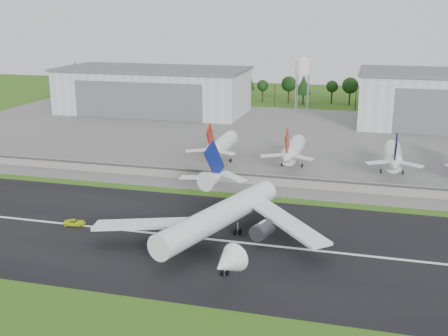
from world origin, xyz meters
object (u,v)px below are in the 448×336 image
(main_airliner, at_px, (220,222))
(parked_jet_red_a, at_px, (220,146))
(ground_vehicle, at_px, (75,222))
(parked_jet_red_b, at_px, (292,151))
(parked_jet_navy, at_px, (393,157))

(main_airliner, relative_size, parked_jet_red_a, 1.84)
(ground_vehicle, height_order, parked_jet_red_b, parked_jet_red_b)
(parked_jet_navy, bearing_deg, main_airliner, -120.79)
(parked_jet_red_a, distance_m, parked_jet_navy, 58.33)
(ground_vehicle, height_order, parked_jet_red_a, parked_jet_red_a)
(parked_jet_navy, bearing_deg, ground_vehicle, -139.31)
(ground_vehicle, xyz_separation_m, parked_jet_red_b, (44.71, 66.79, 5.18))
(main_airliner, height_order, parked_jet_red_a, main_airliner)
(ground_vehicle, relative_size, parked_jet_red_b, 0.17)
(ground_vehicle, bearing_deg, parked_jet_red_b, -45.78)
(main_airliner, xyz_separation_m, parked_jet_red_a, (-18.43, 66.96, 1.17))
(main_airliner, height_order, parked_jet_navy, main_airliner)
(ground_vehicle, relative_size, parked_jet_navy, 0.17)
(parked_jet_red_a, xyz_separation_m, parked_jet_navy, (58.33, 0.00, 0.01))
(ground_vehicle, distance_m, parked_jet_navy, 102.60)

